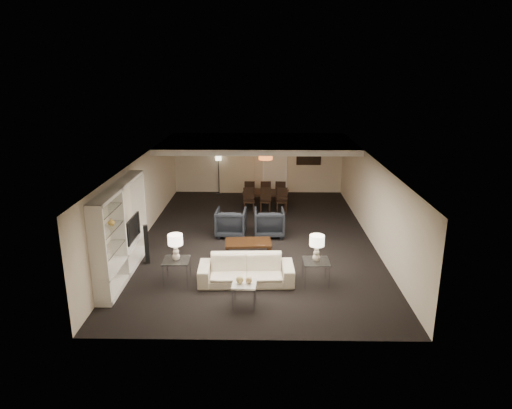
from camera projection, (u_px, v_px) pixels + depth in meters
The scene contains 35 objects.
floor at pixel (256, 238), 14.13m from camera, with size 11.00×11.00×0.00m, color black.
ceiling at pixel (256, 159), 13.41m from camera, with size 7.00×11.00×0.02m, color silver.
wall_back at pixel (258, 163), 19.03m from camera, with size 7.00×0.02×2.50m, color beige.
wall_front at pixel (251, 282), 8.50m from camera, with size 7.00×0.02×2.50m, color beige.
wall_left at pixel (141, 199), 13.82m from camera, with size 0.02×11.00×2.50m, color beige.
wall_right at pixel (372, 200), 13.71m from camera, with size 0.02×11.00×2.50m, color beige.
ceiling_soffit at pixel (258, 143), 16.79m from camera, with size 7.00×4.00×0.20m, color silver.
curtains at pixel (237, 165), 18.99m from camera, with size 1.50×0.12×2.40m, color beige.
door at pixel (275, 168), 19.05m from camera, with size 0.90×0.05×2.10m, color silver.
painting at pixel (309, 156), 18.88m from camera, with size 0.95×0.04×0.65m, color #142D38.
media_unit at pixel (122, 231), 11.35m from camera, with size 0.38×3.40×2.35m, color white, non-canonical shape.
pendant_light at pixel (266, 156), 16.92m from camera, with size 0.52×0.52×0.24m, color #D8591E.
sofa at pixel (246, 270), 11.14m from camera, with size 2.31×0.90×0.67m, color beige.
coffee_table at pixel (248, 249), 12.70m from camera, with size 1.27×0.74×0.45m, color black, non-canonical shape.
armchair_left at pixel (231, 222), 14.28m from camera, with size 0.92×0.94×0.86m, color black.
armchair_right at pixel (269, 223), 14.26m from camera, with size 0.92×0.94×0.86m, color black.
side_table_left at pixel (177, 271), 11.18m from camera, with size 0.63×0.63×0.59m, color silver, non-canonical shape.
side_table_right at pixel (316, 272), 11.12m from camera, with size 0.63×0.63×0.59m, color silver, non-canonical shape.
table_lamp_left at pixel (176, 247), 11.00m from camera, with size 0.36×0.36×0.66m, color beige, non-canonical shape.
table_lamp_right at pixel (317, 248), 10.94m from camera, with size 0.36×0.36×0.66m, color beige, non-canonical shape.
marble_table at pixel (244, 294), 10.11m from camera, with size 0.53×0.53×0.53m, color white, non-canonical shape.
gold_gourd_a at pixel (240, 280), 10.01m from camera, with size 0.17×0.17×0.17m, color #D9C273.
gold_gourd_b at pixel (249, 280), 10.01m from camera, with size 0.15×0.15×0.15m, color tan.
television at pixel (129, 228), 11.89m from camera, with size 0.14×1.07×0.61m, color black.
vase_blue at pixel (104, 252), 10.12m from camera, with size 0.16×0.16×0.17m, color #2A4CB6.
vase_amber at pixel (111, 222), 10.58m from camera, with size 0.17×0.17×0.17m, color gold.
floor_speaker at pixel (147, 244), 12.20m from camera, with size 0.12×0.12×1.08m, color black.
dining_table at pixel (265, 200), 17.21m from camera, with size 1.70×0.95×0.60m, color black.
chair_nl at pixel (249, 201), 16.55m from camera, with size 0.41×0.41×0.89m, color black, non-canonical shape.
chair_nm at pixel (265, 201), 16.54m from camera, with size 0.41×0.41×0.89m, color black, non-canonical shape.
chair_nr at pixel (282, 201), 16.53m from camera, with size 0.41×0.41×0.89m, color black, non-canonical shape.
chair_fl at pixel (250, 191), 17.80m from camera, with size 0.41×0.41×0.89m, color black, non-canonical shape.
chair_fm at pixel (265, 191), 17.79m from camera, with size 0.41×0.41×0.89m, color black, non-canonical shape.
chair_fr at pixel (281, 191), 17.78m from camera, with size 0.41×0.41×0.89m, color black, non-canonical shape.
floor_lamp at pixel (219, 175), 18.83m from camera, with size 0.24×0.24×1.67m, color black, non-canonical shape.
Camera 1 is at (0.22, -13.22, 5.08)m, focal length 32.00 mm.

